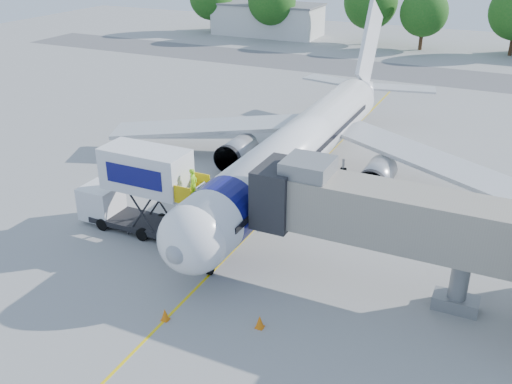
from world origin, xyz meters
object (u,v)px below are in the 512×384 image
at_px(jet_bridge, 373,213).
at_px(ground_tug, 74,326).
at_px(catering_hiloader, 139,190).
at_px(aircraft, 302,145).

distance_m(jet_bridge, ground_tug, 15.15).
bearing_deg(catering_hiloader, jet_bridge, 0.01).
distance_m(aircraft, catering_hiloader, 12.77).
xyz_separation_m(jet_bridge, ground_tug, (-10.93, -9.83, -3.66)).
relative_size(aircraft, catering_hiloader, 4.44).
bearing_deg(aircraft, jet_bridge, -54.30).
height_order(aircraft, jet_bridge, aircraft).
distance_m(aircraft, ground_tug, 21.27).
xyz_separation_m(aircraft, catering_hiloader, (-6.27, -11.12, -0.19)).
height_order(aircraft, catering_hiloader, aircraft).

